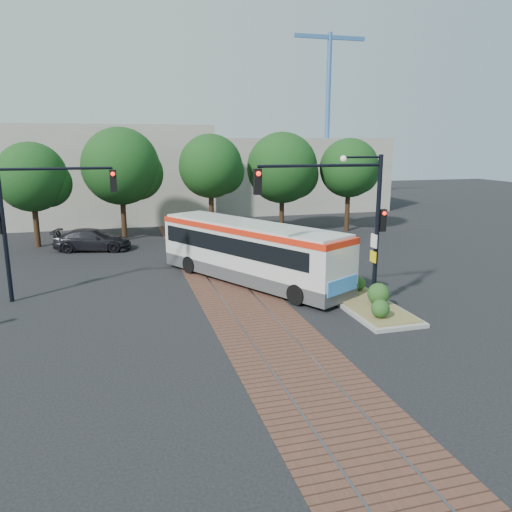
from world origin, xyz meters
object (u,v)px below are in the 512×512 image
(traffic_island, at_px, (368,300))
(parked_car, at_px, (93,240))
(city_bus, at_px, (250,249))
(signal_pole_main, at_px, (350,208))
(signal_pole_left, at_px, (32,211))

(traffic_island, height_order, parked_car, parked_car)
(city_bus, relative_size, signal_pole_main, 1.77)
(traffic_island, xyz_separation_m, parked_car, (-11.32, 14.77, 0.35))
(signal_pole_left, distance_m, parked_car, 10.54)
(signal_pole_main, bearing_deg, city_bus, 118.70)
(parked_car, bearing_deg, city_bus, -129.12)
(traffic_island, distance_m, signal_pole_left, 14.50)
(city_bus, relative_size, traffic_island, 2.04)
(traffic_island, distance_m, signal_pole_main, 3.95)
(signal_pole_left, bearing_deg, parked_car, 79.30)
(city_bus, bearing_deg, traffic_island, -82.95)
(city_bus, distance_m, parked_car, 12.36)
(traffic_island, height_order, signal_pole_left, signal_pole_left)
(traffic_island, bearing_deg, parked_car, 127.48)
(city_bus, height_order, traffic_island, city_bus)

